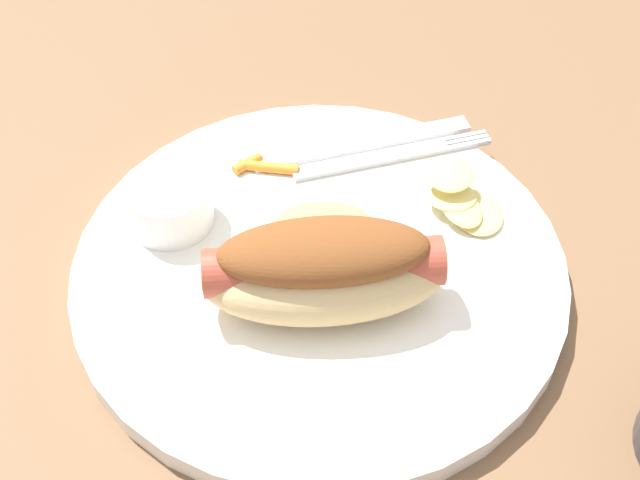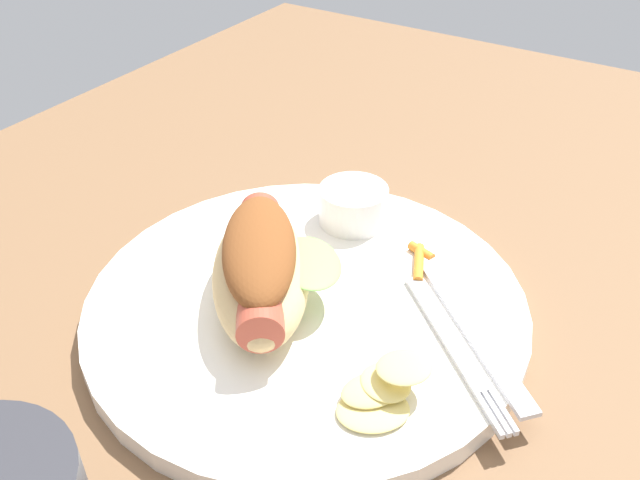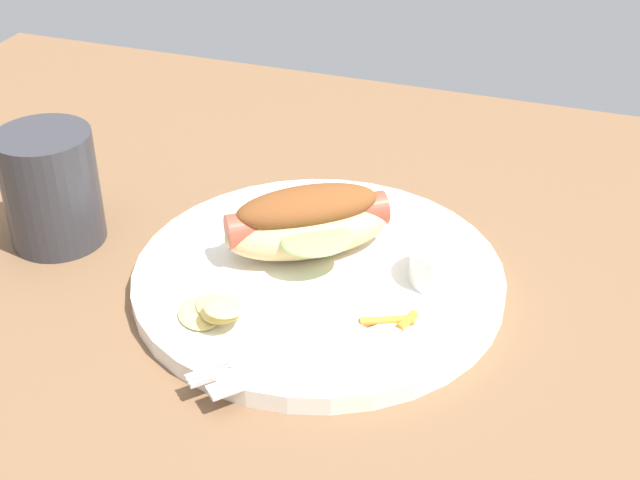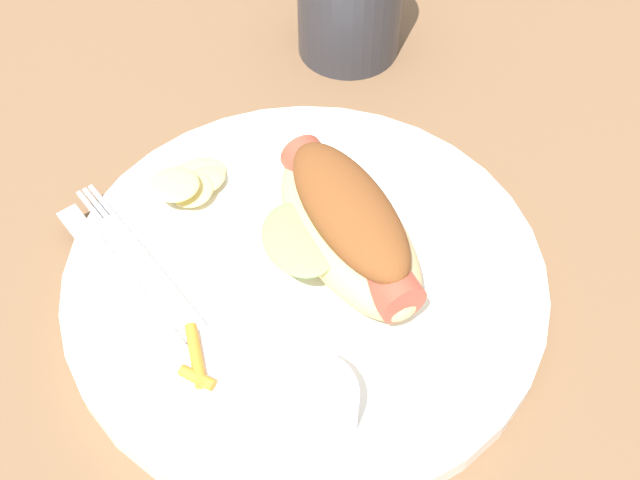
{
  "view_description": "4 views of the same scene",
  "coord_description": "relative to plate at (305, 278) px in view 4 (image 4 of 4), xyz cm",
  "views": [
    {
      "loc": [
        18.93,
        -31.98,
        42.9
      ],
      "look_at": [
        0.6,
        -2.58,
        4.82
      ],
      "focal_mm": 49.16,
      "sensor_mm": 36.0,
      "label": 1
    },
    {
      "loc": [
        30.5,
        18.67,
        32.91
      ],
      "look_at": [
        -0.94,
        -1.14,
        6.2
      ],
      "focal_mm": 38.5,
      "sensor_mm": 36.0,
      "label": 2
    },
    {
      "loc": [
        -20.13,
        55.62,
        44.12
      ],
      "look_at": [
        0.25,
        -2.8,
        3.82
      ],
      "focal_mm": 50.1,
      "sensor_mm": 36.0,
      "label": 3
    },
    {
      "loc": [
        -29.46,
        -7.71,
        42.98
      ],
      "look_at": [
        0.69,
        -2.54,
        4.1
      ],
      "focal_mm": 44.96,
      "sensor_mm": 36.0,
      "label": 4
    }
  ],
  "objects": [
    {
      "name": "sauce_ramekin",
      "position": [
        -10.09,
        -2.02,
        2.33
      ],
      "size": [
        5.54,
        5.54,
        3.06
      ],
      "primitive_type": "cylinder",
      "color": "white",
      "rests_on": "plate"
    },
    {
      "name": "fork",
      "position": [
        -1.03,
        10.63,
        1.0
      ],
      "size": [
        10.52,
        11.45,
        0.4
      ],
      "rotation": [
        0.0,
        0.0,
        0.84
      ],
      "color": "silver",
      "rests_on": "plate"
    },
    {
      "name": "plate",
      "position": [
        0.0,
        0.0,
        0.0
      ],
      "size": [
        30.9,
        30.9,
        1.6
      ],
      "primitive_type": "cylinder",
      "color": "white",
      "rests_on": "ground_plane"
    },
    {
      "name": "ground_plane",
      "position": [
        -0.03,
        1.7,
        -1.7
      ],
      "size": [
        120.0,
        90.0,
        1.8
      ],
      "primitive_type": "cube",
      "color": "brown"
    },
    {
      "name": "knife",
      "position": [
        -3.21,
        10.89,
        0.98
      ],
      "size": [
        11.64,
        12.73,
        0.36
      ],
      "primitive_type": "cube",
      "rotation": [
        0.0,
        0.0,
        0.84
      ],
      "color": "silver",
      "rests_on": "plate"
    },
    {
      "name": "carrot_garnish",
      "position": [
        -7.86,
        5.01,
        1.16
      ],
      "size": [
        4.15,
        2.8,
        0.73
      ],
      "color": "orange",
      "rests_on": "plate"
    },
    {
      "name": "chips_pile",
      "position": [
        5.37,
        8.89,
        1.7
      ],
      "size": [
        7.36,
        5.69,
        2.43
      ],
      "color": "#E4CE74",
      "rests_on": "plate"
    },
    {
      "name": "hot_dog",
      "position": [
        1.76,
        -2.39,
        3.76
      ],
      "size": [
        15.41,
        13.75,
        5.92
      ],
      "rotation": [
        0.0,
        0.0,
        0.63
      ],
      "color": "#DBB77A",
      "rests_on": "plate"
    }
  ]
}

